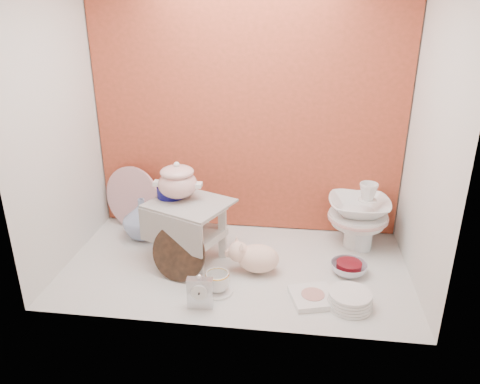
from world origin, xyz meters
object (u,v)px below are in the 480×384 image
(mantel_clock, at_px, (200,291))
(dinner_plate_stack, at_px, (350,299))
(gold_rim_teacup, at_px, (217,281))
(porcelain_tower, at_px, (358,214))
(blue_white_vase, at_px, (143,218))
(floral_platter, at_px, (133,198))
(soup_tureen, at_px, (177,180))
(crystal_bowl, at_px, (349,268))
(step_stool, at_px, (191,231))
(plush_pig, at_px, (258,258))

(mantel_clock, height_order, dinner_plate_stack, mantel_clock)
(gold_rim_teacup, xyz_separation_m, porcelain_tower, (0.71, 0.56, 0.14))
(mantel_clock, bearing_deg, blue_white_vase, 123.35)
(floral_platter, height_order, dinner_plate_stack, floral_platter)
(soup_tureen, relative_size, porcelain_tower, 0.64)
(floral_platter, height_order, crystal_bowl, floral_platter)
(step_stool, relative_size, crystal_bowl, 2.10)
(mantel_clock, relative_size, plush_pig, 0.62)
(step_stool, bearing_deg, soup_tureen, 173.11)
(gold_rim_teacup, distance_m, crystal_bowl, 0.69)
(blue_white_vase, height_order, crystal_bowl, blue_white_vase)
(mantel_clock, bearing_deg, crystal_bowl, 24.78)
(blue_white_vase, bearing_deg, soup_tureen, -32.05)
(dinner_plate_stack, bearing_deg, crystal_bowl, 85.96)
(crystal_bowl, bearing_deg, soup_tureen, 174.70)
(blue_white_vase, bearing_deg, mantel_clock, -52.96)
(plush_pig, bearing_deg, gold_rim_teacup, -113.09)
(step_stool, xyz_separation_m, mantel_clock, (0.14, -0.42, -0.08))
(floral_platter, bearing_deg, crystal_bowl, -16.61)
(mantel_clock, relative_size, porcelain_tower, 0.44)
(plush_pig, distance_m, crystal_bowl, 0.47)
(blue_white_vase, bearing_deg, dinner_plate_stack, -25.01)
(soup_tureen, distance_m, blue_white_vase, 0.45)
(soup_tureen, relative_size, dinner_plate_stack, 1.17)
(floral_platter, relative_size, dinner_plate_stack, 1.84)
(gold_rim_teacup, distance_m, porcelain_tower, 0.92)
(plush_pig, relative_size, dinner_plate_stack, 1.31)
(floral_platter, distance_m, mantel_clock, 0.96)
(dinner_plate_stack, xyz_separation_m, porcelain_tower, (0.08, 0.60, 0.16))
(gold_rim_teacup, relative_size, crystal_bowl, 0.65)
(mantel_clock, bearing_deg, soup_tureen, 110.32)
(step_stool, xyz_separation_m, floral_platter, (-0.44, 0.34, 0.03))
(floral_platter, bearing_deg, plush_pig, -27.78)
(blue_white_vase, xyz_separation_m, plush_pig, (0.71, -0.30, -0.04))
(soup_tureen, bearing_deg, floral_platter, 141.34)
(crystal_bowl, xyz_separation_m, porcelain_tower, (0.06, 0.31, 0.16))
(floral_platter, xyz_separation_m, porcelain_tower, (1.34, -0.07, 0.00))
(gold_rim_teacup, relative_size, porcelain_tower, 0.31)
(step_stool, relative_size, mantel_clock, 2.29)
(soup_tureen, xyz_separation_m, plush_pig, (0.44, -0.13, -0.36))
(plush_pig, xyz_separation_m, porcelain_tower, (0.53, 0.36, 0.11))
(step_stool, bearing_deg, porcelain_tower, 40.51)
(soup_tureen, height_order, mantel_clock, soup_tureen)
(dinner_plate_stack, height_order, crystal_bowl, dinner_plate_stack)
(mantel_clock, height_order, crystal_bowl, mantel_clock)
(step_stool, xyz_separation_m, crystal_bowl, (0.84, -0.04, -0.14))
(soup_tureen, distance_m, porcelain_tower, 1.03)
(plush_pig, bearing_deg, mantel_clock, -107.21)
(dinner_plate_stack, xyz_separation_m, crystal_bowl, (0.02, 0.29, -0.01))
(step_stool, bearing_deg, mantel_clock, -48.03)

